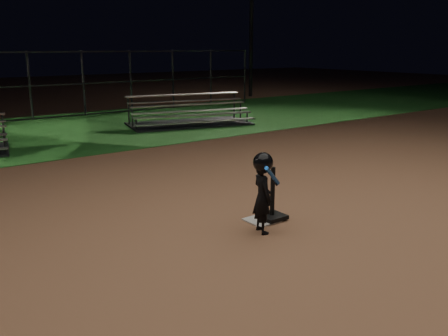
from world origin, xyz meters
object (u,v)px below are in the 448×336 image
at_px(bleacher_right, 189,119).
at_px(home_plate, 262,220).
at_px(batting_tee, 272,209).
at_px(light_pole_right, 252,1).
at_px(child_batter, 263,191).

bearing_deg(bleacher_right, home_plate, -102.00).
height_order(batting_tee, bleacher_right, bleacher_right).
xyz_separation_m(bleacher_right, light_pole_right, (7.90, 6.27, 4.74)).
distance_m(home_plate, light_pole_right, 19.79).
bearing_deg(home_plate, child_batter, -130.25).
bearing_deg(child_batter, batting_tee, -44.35).
bearing_deg(home_plate, bleacher_right, 64.69).
distance_m(batting_tee, light_pole_right, 19.68).
bearing_deg(bleacher_right, batting_tee, -100.95).
distance_m(child_batter, bleacher_right, 10.04).
relative_size(batting_tee, light_pole_right, 0.10).
bearing_deg(batting_tee, bleacher_right, 65.74).
xyz_separation_m(batting_tee, child_batter, (-0.46, -0.30, 0.46)).
relative_size(batting_tee, child_batter, 0.69).
height_order(home_plate, bleacher_right, bleacher_right).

